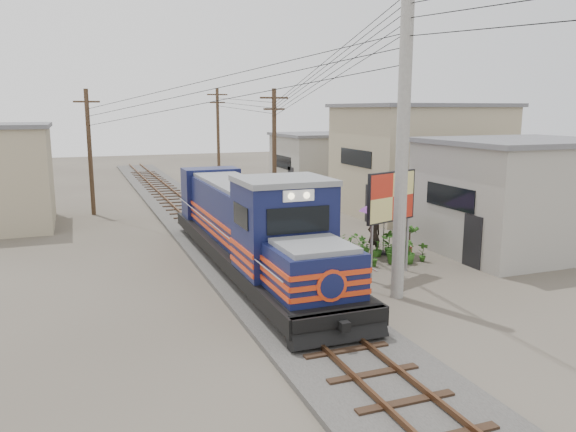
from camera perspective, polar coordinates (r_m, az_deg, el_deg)
name	(u,v)px	position (r m, az deg, el deg)	size (l,w,h in m)	color
ground	(289,305)	(17.35, 0.09, -9.07)	(120.00, 120.00, 0.00)	#473F35
ballast	(213,235)	(26.55, -7.66, -1.95)	(3.60, 70.00, 0.16)	#595651
track	(213,232)	(26.51, -7.67, -1.57)	(1.15, 70.00, 0.12)	#51331E
locomotive	(251,228)	(20.45, -3.82, -1.23)	(2.76, 15.00, 3.72)	black
utility_pole_main	(403,139)	(17.47, 11.58, 7.64)	(0.40, 0.40, 10.00)	#9E9B93
wooden_pole_mid	(274,150)	(31.09, -1.40, 6.71)	(1.60, 0.24, 7.00)	#4C3826
wooden_pole_far	(218,135)	(44.57, -7.11, 8.20)	(1.60, 0.24, 7.50)	#4C3826
wooden_pole_left	(90,150)	(33.32, -19.50, 6.37)	(1.60, 0.24, 7.00)	#4C3826
power_lines	(213,69)	(24.46, -7.60, 14.62)	(9.65, 19.00, 3.30)	black
shophouse_front	(520,195)	(25.41, 22.46, 1.98)	(7.35, 6.30, 4.70)	gray
shophouse_mid	(418,159)	(32.95, 13.10, 5.67)	(8.40, 7.35, 6.20)	tan
shophouse_back	(322,162)	(41.04, 3.46, 5.49)	(6.30, 6.30, 4.20)	gray
billboard	(392,199)	(19.98, 10.47, 1.69)	(2.33, 0.96, 3.78)	#99999E
market_umbrella	(385,205)	(23.16, 9.78, 1.13)	(2.65, 2.65, 2.35)	black
vendor	(374,235)	(23.31, 8.74, -1.93)	(0.59, 0.39, 1.62)	black
plant_nursery	(377,247)	(22.64, 9.00, -3.16)	(3.40, 3.02, 1.14)	#2B5E1A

